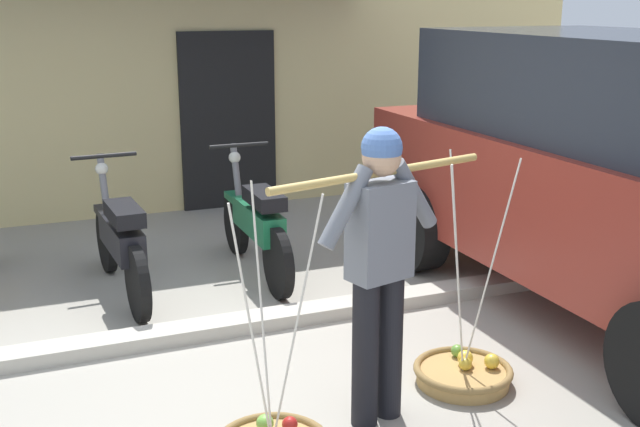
% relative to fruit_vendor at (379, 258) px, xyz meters
% --- Properties ---
extents(ground_plane, '(90.00, 90.00, 0.00)m').
position_rel_fruit_vendor_xyz_m(ground_plane, '(-0.37, 0.80, -0.98)').
color(ground_plane, '#9E998C').
extents(sidewalk_curb, '(20.00, 0.24, 0.10)m').
position_rel_fruit_vendor_xyz_m(sidewalk_curb, '(-0.37, 1.50, -0.93)').
color(sidewalk_curb, '#BAB4A5').
rests_on(sidewalk_curb, ground).
extents(fruit_vendor, '(1.39, 0.41, 1.70)m').
position_rel_fruit_vendor_xyz_m(fruit_vendor, '(0.00, 0.00, 0.00)').
color(fruit_vendor, black).
rests_on(fruit_vendor, ground).
extents(fruit_basket_left_side, '(0.62, 0.62, 1.45)m').
position_rel_fruit_vendor_xyz_m(fruit_basket_left_side, '(0.70, 0.19, -0.90)').
color(fruit_basket_left_side, '#B2894C').
rests_on(fruit_basket_left_side, ground).
extents(motorcycle_second_in_row, '(0.54, 1.82, 1.09)m').
position_rel_fruit_vendor_xyz_m(motorcycle_second_in_row, '(-1.06, 2.54, -0.52)').
color(motorcycle_second_in_row, black).
rests_on(motorcycle_second_in_row, ground).
extents(motorcycle_third_in_row, '(0.54, 1.82, 1.09)m').
position_rel_fruit_vendor_xyz_m(motorcycle_third_in_row, '(0.10, 2.60, -0.52)').
color(motorcycle_third_in_row, black).
rests_on(motorcycle_third_in_row, ground).
extents(parked_truck, '(2.17, 4.82, 2.10)m').
position_rel_fruit_vendor_xyz_m(parked_truck, '(2.41, 0.72, 0.16)').
color(parked_truck, maroon).
rests_on(parked_truck, ground).
extents(storefront_building, '(13.00, 6.00, 4.20)m').
position_rel_fruit_vendor_xyz_m(storefront_building, '(-1.42, 7.48, 1.13)').
color(storefront_building, '#DBC684').
rests_on(storefront_building, ground).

